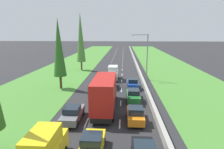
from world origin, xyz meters
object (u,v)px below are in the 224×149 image
green_sedan_right_lane (133,95)px  poplar_tree_second (59,48)px  yellow_hatchback_centre_lane (92,144)px  blue_hatchback_right_lane (133,84)px  poplar_tree_third (81,37)px  orange_hatchback_right_lane (135,114)px  white_van_centre_lane (113,73)px  street_light_mast (145,54)px  grey_sedan_left_lane (73,114)px  red_box_truck_centre_lane (105,92)px  green_hatchback_centre_lane (111,83)px

green_sedan_right_lane → poplar_tree_second: poplar_tree_second is taller
yellow_hatchback_centre_lane → poplar_tree_second: 20.25m
blue_hatchback_right_lane → poplar_tree_third: bearing=127.9°
orange_hatchback_right_lane → green_sedan_right_lane: bearing=89.2°
white_van_centre_lane → poplar_tree_third: size_ratio=0.35×
poplar_tree_second → white_van_centre_lane: bearing=38.6°
green_sedan_right_lane → poplar_tree_third: poplar_tree_third is taller
blue_hatchback_right_lane → poplar_tree_third: size_ratio=0.28×
blue_hatchback_right_lane → poplar_tree_third: poplar_tree_third is taller
yellow_hatchback_centre_lane → blue_hatchback_right_lane: size_ratio=1.00×
yellow_hatchback_centre_lane → street_light_mast: bearing=75.0°
grey_sedan_left_lane → poplar_tree_third: size_ratio=0.32×
poplar_tree_second → red_box_truck_centre_lane: bearing=-46.1°
orange_hatchback_right_lane → poplar_tree_second: poplar_tree_second is taller
orange_hatchback_right_lane → white_van_centre_lane: white_van_centre_lane is taller
grey_sedan_left_lane → green_sedan_right_lane: size_ratio=1.00×
red_box_truck_centre_lane → green_sedan_right_lane: 5.12m
green_hatchback_centre_lane → street_light_mast: size_ratio=0.43×
white_van_centre_lane → grey_sedan_left_lane: 18.89m
grey_sedan_left_lane → street_light_mast: street_light_mast is taller
yellow_hatchback_centre_lane → blue_hatchback_right_lane: 18.76m
orange_hatchback_right_lane → white_van_centre_lane: (-3.38, 18.46, 0.56)m
orange_hatchback_right_lane → grey_sedan_left_lane: size_ratio=0.87×
grey_sedan_left_lane → poplar_tree_second: poplar_tree_second is taller
white_van_centre_lane → green_sedan_right_lane: white_van_centre_lane is taller
orange_hatchback_right_lane → street_light_mast: street_light_mast is taller
orange_hatchback_right_lane → grey_sedan_left_lane: (-6.67, -0.13, -0.02)m
red_box_truck_centre_lane → orange_hatchback_right_lane: (3.49, -3.13, -1.35)m
yellow_hatchback_centre_lane → blue_hatchback_right_lane: same height
yellow_hatchback_centre_lane → grey_sedan_left_lane: (-3.05, 5.65, -0.02)m
grey_sedan_left_lane → green_sedan_right_lane: 9.48m
orange_hatchback_right_lane → street_light_mast: (2.89, 18.62, 4.40)m
yellow_hatchback_centre_lane → white_van_centre_lane: (0.25, 24.24, 0.56)m
poplar_tree_second → yellow_hatchback_centre_lane: bearing=-65.0°
red_box_truck_centre_lane → grey_sedan_left_lane: (-3.18, -3.26, -1.37)m
yellow_hatchback_centre_lane → green_hatchback_centre_lane: bearing=89.3°
red_box_truck_centre_lane → grey_sedan_left_lane: bearing=-134.3°
orange_hatchback_right_lane → green_sedan_right_lane: orange_hatchback_right_lane is taller
green_hatchback_centre_lane → orange_hatchback_right_lane: same height
blue_hatchback_right_lane → poplar_tree_second: 13.49m
orange_hatchback_right_lane → red_box_truck_centre_lane: bearing=138.1°
street_light_mast → poplar_tree_second: bearing=-154.9°
green_hatchback_centre_lane → green_sedan_right_lane: bearing=-60.6°
grey_sedan_left_lane → green_hatchback_centre_lane: bearing=75.8°
green_sedan_right_lane → grey_sedan_left_lane: bearing=-135.5°
green_hatchback_centre_lane → poplar_tree_second: bearing=-173.3°
yellow_hatchback_centre_lane → green_sedan_right_lane: size_ratio=0.87×
green_sedan_right_lane → blue_hatchback_right_lane: size_ratio=1.15×
poplar_tree_third → street_light_mast: size_ratio=1.56×
orange_hatchback_right_lane → poplar_tree_third: (-11.81, 28.07, 7.25)m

